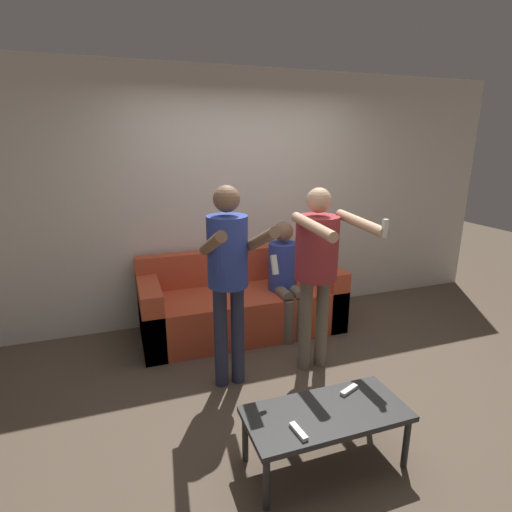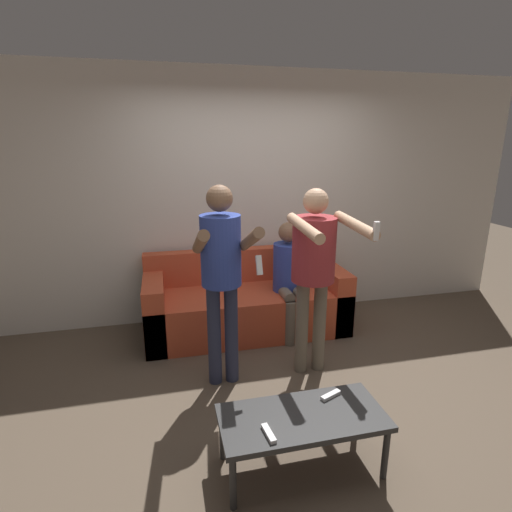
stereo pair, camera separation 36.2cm
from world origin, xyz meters
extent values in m
plane|color=brown|center=(0.00, 0.00, 0.00)|extent=(14.00, 14.00, 0.00)
cube|color=silver|center=(0.00, 1.64, 1.35)|extent=(6.40, 0.06, 2.70)
cube|color=#C64C2D|center=(-0.17, 1.16, 0.23)|extent=(2.08, 0.83, 0.46)
cube|color=#C64C2D|center=(-0.17, 1.49, 0.64)|extent=(2.08, 0.16, 0.37)
cube|color=#C64C2D|center=(-1.11, 1.16, 0.33)|extent=(0.20, 0.83, 0.66)
cube|color=#C64C2D|center=(0.78, 1.16, 0.33)|extent=(0.20, 0.83, 0.66)
cylinder|color=#282D47|center=(-0.62, 0.28, 0.43)|extent=(0.11, 0.11, 0.87)
cylinder|color=#282D47|center=(-0.48, 0.28, 0.43)|extent=(0.11, 0.11, 0.87)
cylinder|color=#2D429E|center=(-0.55, 0.28, 1.15)|extent=(0.32, 0.32, 0.56)
sphere|color=brown|center=(-0.55, 0.28, 1.55)|extent=(0.20, 0.20, 0.20)
cylinder|color=brown|center=(-0.73, 0.02, 1.29)|extent=(0.08, 0.55, 0.29)
cylinder|color=brown|center=(-0.37, 0.02, 1.29)|extent=(0.08, 0.55, 0.29)
cube|color=white|center=(-0.37, -0.24, 1.18)|extent=(0.04, 0.08, 0.13)
cylinder|color=#6B6051|center=(0.14, 0.28, 0.42)|extent=(0.11, 0.11, 0.84)
cylinder|color=#6B6051|center=(0.30, 0.28, 0.42)|extent=(0.11, 0.11, 0.84)
cylinder|color=#9E2D33|center=(0.22, 0.28, 1.11)|extent=(0.36, 0.36, 0.54)
sphere|color=tan|center=(0.22, 0.28, 1.51)|extent=(0.20, 0.20, 0.20)
cylinder|color=tan|center=(0.02, -0.02, 1.36)|extent=(0.08, 0.60, 0.11)
cylinder|color=tan|center=(0.42, -0.02, 1.36)|extent=(0.08, 0.60, 0.11)
cube|color=white|center=(0.42, -0.32, 1.38)|extent=(0.04, 0.04, 0.13)
cylinder|color=#6B6051|center=(0.19, 0.76, 0.23)|extent=(0.11, 0.11, 0.46)
cylinder|color=#6B6051|center=(0.32, 0.76, 0.23)|extent=(0.11, 0.11, 0.46)
cylinder|color=#6B6051|center=(0.19, 0.92, 0.48)|extent=(0.11, 0.32, 0.11)
cylinder|color=#6B6051|center=(0.32, 0.92, 0.48)|extent=(0.11, 0.32, 0.11)
cylinder|color=#2D429E|center=(0.26, 1.08, 0.71)|extent=(0.30, 0.30, 0.50)
sphere|color=brown|center=(0.26, 1.08, 1.08)|extent=(0.20, 0.20, 0.20)
cube|color=#2D2D2D|center=(-0.23, -0.76, 0.36)|extent=(1.00, 0.46, 0.04)
cylinder|color=#2D2D2D|center=(-0.69, -0.95, 0.17)|extent=(0.04, 0.04, 0.35)
cylinder|color=#2D2D2D|center=(0.23, -0.95, 0.17)|extent=(0.04, 0.04, 0.35)
cylinder|color=#2D2D2D|center=(-0.69, -0.58, 0.17)|extent=(0.04, 0.04, 0.35)
cylinder|color=#2D2D2D|center=(0.23, -0.58, 0.17)|extent=(0.04, 0.04, 0.35)
cube|color=white|center=(-0.47, -0.88, 0.39)|extent=(0.05, 0.15, 0.02)
cube|color=white|center=(0.01, -0.64, 0.39)|extent=(0.15, 0.09, 0.02)
camera|label=1|loc=(-1.32, -2.58, 1.96)|focal=28.00mm
camera|label=2|loc=(-0.97, -2.68, 1.96)|focal=28.00mm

